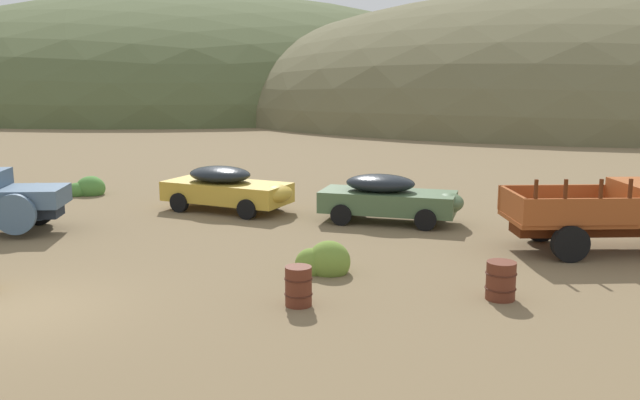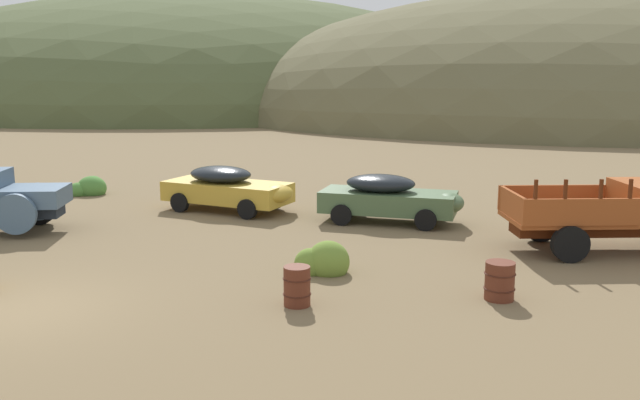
{
  "view_description": "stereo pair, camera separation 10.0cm",
  "coord_description": "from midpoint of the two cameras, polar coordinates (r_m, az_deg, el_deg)",
  "views": [
    {
      "loc": [
        8.12,
        -12.39,
        4.91
      ],
      "look_at": [
        5.1,
        7.52,
        1.06
      ],
      "focal_mm": 38.59,
      "sensor_mm": 36.0,
      "label": 1
    },
    {
      "loc": [
        8.22,
        -12.37,
        4.91
      ],
      "look_at": [
        5.1,
        7.52,
        1.06
      ],
      "focal_mm": 38.59,
      "sensor_mm": 36.0,
      "label": 2
    }
  ],
  "objects": [
    {
      "name": "oil_drum_by_truck",
      "position": [
        15.42,
        14.58,
        -6.48
      ],
      "size": [
        0.68,
        0.68,
        0.84
      ],
      "color": "#5B2819",
      "rests_on": "ground"
    },
    {
      "name": "car_faded_yellow",
      "position": [
        24.23,
        -7.6,
        0.98
      ],
      "size": [
        4.96,
        3.03,
        1.57
      ],
      "rotation": [
        0.0,
        0.0,
        -0.29
      ],
      "color": "gold",
      "rests_on": "ground"
    },
    {
      "name": "oil_drum_foreground",
      "position": [
        14.55,
        -2.0,
        -7.15
      ],
      "size": [
        0.6,
        0.6,
        0.85
      ],
      "color": "#5B2819",
      "rests_on": "ground"
    },
    {
      "name": "ground_plane",
      "position": [
        15.63,
        -23.73,
        -8.45
      ],
      "size": [
        300.0,
        300.0,
        0.0
      ],
      "primitive_type": "plane",
      "color": "brown"
    },
    {
      "name": "car_weathered_green",
      "position": [
        22.33,
        5.85,
        0.18
      ],
      "size": [
        4.74,
        2.33,
        1.57
      ],
      "rotation": [
        0.0,
        0.0,
        -0.13
      ],
      "color": "#47603D",
      "rests_on": "ground"
    },
    {
      "name": "bush_front_right",
      "position": [
        28.79,
        -18.71,
        0.91
      ],
      "size": [
        1.4,
        1.17,
        0.95
      ],
      "color": "#4C8438",
      "rests_on": "ground"
    },
    {
      "name": "hill_far_right",
      "position": [
        101.58,
        -10.59,
        7.85
      ],
      "size": [
        92.52,
        85.92,
        29.86
      ],
      "primitive_type": "ellipsoid",
      "color": "#4C5633",
      "rests_on": "ground"
    },
    {
      "name": "hill_far_left",
      "position": [
        78.33,
        19.83,
        6.58
      ],
      "size": [
        76.26,
        62.34,
        25.83
      ],
      "primitive_type": "ellipsoid",
      "color": "brown",
      "rests_on": "ground"
    },
    {
      "name": "bush_near_barrel",
      "position": [
        16.9,
        0.24,
        -5.17
      ],
      "size": [
        1.36,
        1.05,
        1.03
      ],
      "color": "olive",
      "rests_on": "ground"
    }
  ]
}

